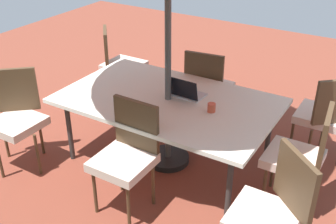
# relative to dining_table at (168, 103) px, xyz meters

# --- Properties ---
(ground_plane) EXTENTS (10.00, 10.00, 0.02)m
(ground_plane) POSITION_rel_dining_table_xyz_m (0.00, 0.00, -0.69)
(ground_plane) COLOR brown
(dining_table) EXTENTS (2.06, 1.26, 0.73)m
(dining_table) POSITION_rel_dining_table_xyz_m (0.00, 0.00, 0.00)
(dining_table) COLOR silver
(dining_table) RESTS_ON ground_plane
(chair_southeast) EXTENTS (0.58, 0.58, 0.98)m
(chair_southeast) POSITION_rel_dining_table_xyz_m (1.26, -0.87, -0.13)
(chair_southeast) COLOR beige
(chair_southeast) RESTS_ON ground_plane
(chair_south) EXTENTS (0.48, 0.49, 0.98)m
(chair_south) POSITION_rel_dining_table_xyz_m (-0.02, -0.82, -0.13)
(chair_south) COLOR beige
(chair_south) RESTS_ON ground_plane
(chair_northwest) EXTENTS (0.59, 0.59, 0.98)m
(chair_northwest) POSITION_rel_dining_table_xyz_m (-1.33, 0.79, -0.13)
(chair_northwest) COLOR beige
(chair_northwest) RESTS_ON ground_plane
(chair_northeast) EXTENTS (0.59, 0.59, 0.98)m
(chair_northeast) POSITION_rel_dining_table_xyz_m (1.27, 0.78, -0.13)
(chair_northeast) COLOR beige
(chair_northeast) RESTS_ON ground_plane
(chair_west) EXTENTS (0.48, 0.47, 0.98)m
(chair_west) POSITION_rel_dining_table_xyz_m (-1.32, 0.00, -0.13)
(chair_west) COLOR beige
(chair_west) RESTS_ON ground_plane
(chair_southwest) EXTENTS (0.59, 0.59, 0.98)m
(chair_southwest) POSITION_rel_dining_table_xyz_m (-1.32, -0.83, -0.13)
(chair_southwest) COLOR beige
(chair_southwest) RESTS_ON ground_plane
(chair_north) EXTENTS (0.46, 0.46, 0.98)m
(chair_north) POSITION_rel_dining_table_xyz_m (-0.05, 0.75, -0.13)
(chair_north) COLOR beige
(chair_north) RESTS_ON ground_plane
(laptop) EXTENTS (0.33, 0.26, 0.21)m
(laptop) POSITION_rel_dining_table_xyz_m (-0.13, -0.13, 0.09)
(laptop) COLOR #B7B7BC
(laptop) RESTS_ON dining_table
(cup) EXTENTS (0.07, 0.07, 0.08)m
(cup) POSITION_rel_dining_table_xyz_m (-0.47, 0.02, 0.08)
(cup) COLOR #CC4C33
(cup) RESTS_ON dining_table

